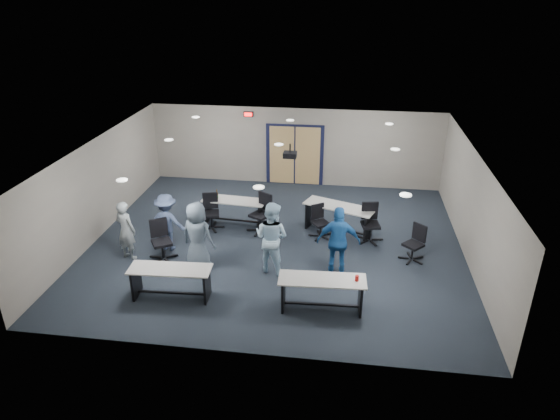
# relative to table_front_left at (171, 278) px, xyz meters

# --- Properties ---
(floor) EXTENTS (10.00, 10.00, 0.00)m
(floor) POSITION_rel_table_front_left_xyz_m (1.98, 2.86, -0.51)
(floor) COLOR black
(floor) RESTS_ON ground
(back_wall) EXTENTS (10.00, 0.04, 2.70)m
(back_wall) POSITION_rel_table_front_left_xyz_m (1.98, 7.36, 0.84)
(back_wall) COLOR gray
(back_wall) RESTS_ON floor
(front_wall) EXTENTS (10.00, 0.04, 2.70)m
(front_wall) POSITION_rel_table_front_left_xyz_m (1.98, -1.64, 0.84)
(front_wall) COLOR gray
(front_wall) RESTS_ON floor
(left_wall) EXTENTS (0.04, 9.00, 2.70)m
(left_wall) POSITION_rel_table_front_left_xyz_m (-3.02, 2.86, 0.84)
(left_wall) COLOR gray
(left_wall) RESTS_ON floor
(right_wall) EXTENTS (0.04, 9.00, 2.70)m
(right_wall) POSITION_rel_table_front_left_xyz_m (6.98, 2.86, 0.84)
(right_wall) COLOR gray
(right_wall) RESTS_ON floor
(ceiling) EXTENTS (10.00, 9.00, 0.04)m
(ceiling) POSITION_rel_table_front_left_xyz_m (1.98, 2.86, 2.19)
(ceiling) COLOR white
(ceiling) RESTS_ON back_wall
(double_door) EXTENTS (2.00, 0.07, 2.20)m
(double_door) POSITION_rel_table_front_left_xyz_m (1.98, 7.32, 0.54)
(double_door) COLOR black
(double_door) RESTS_ON back_wall
(exit_sign) EXTENTS (0.32, 0.07, 0.18)m
(exit_sign) POSITION_rel_table_front_left_xyz_m (0.38, 7.30, 1.94)
(exit_sign) COLOR black
(exit_sign) RESTS_ON back_wall
(ceiling_projector) EXTENTS (0.35, 0.32, 0.37)m
(ceiling_projector) POSITION_rel_table_front_left_xyz_m (2.28, 3.36, 1.89)
(ceiling_projector) COLOR black
(ceiling_projector) RESTS_ON ceiling
(ceiling_can_lights) EXTENTS (6.24, 5.74, 0.02)m
(ceiling_can_lights) POSITION_rel_table_front_left_xyz_m (1.98, 3.11, 2.16)
(ceiling_can_lights) COLOR white
(ceiling_can_lights) RESTS_ON ceiling
(table_front_left) EXTENTS (1.88, 0.72, 0.75)m
(table_front_left) POSITION_rel_table_front_left_xyz_m (0.00, 0.00, 0.00)
(table_front_left) COLOR #B1ADA7
(table_front_left) RESTS_ON floor
(table_front_right) EXTENTS (1.91, 0.72, 0.89)m
(table_front_right) POSITION_rel_table_front_left_xyz_m (3.40, 0.01, 0.01)
(table_front_right) COLOR #B1ADA7
(table_front_right) RESTS_ON floor
(table_back_left) EXTENTS (1.91, 0.77, 1.03)m
(table_back_left) POSITION_rel_table_front_left_xyz_m (0.57, 3.92, 0.01)
(table_back_left) COLOR #B1ADA7
(table_back_left) RESTS_ON floor
(table_back_right) EXTENTS (2.11, 1.35, 0.81)m
(table_back_right) POSITION_rel_table_front_left_xyz_m (3.65, 3.78, 0.04)
(table_back_right) COLOR #B1ADA7
(table_back_right) RESTS_ON floor
(chair_back_a) EXTENTS (0.81, 0.81, 1.05)m
(chair_back_a) POSITION_rel_table_front_left_xyz_m (-0.01, 3.47, 0.01)
(chair_back_a) COLOR black
(chair_back_a) RESTS_ON floor
(chair_back_b) EXTENTS (0.97, 0.97, 1.13)m
(chair_back_b) POSITION_rel_table_front_left_xyz_m (1.43, 3.48, 0.05)
(chair_back_b) COLOR black
(chair_back_b) RESTS_ON floor
(chair_back_c) EXTENTS (0.82, 0.82, 0.95)m
(chair_back_c) POSITION_rel_table_front_left_xyz_m (3.16, 3.38, -0.04)
(chair_back_c) COLOR black
(chair_back_c) RESTS_ON floor
(chair_back_d) EXTENTS (0.79, 0.79, 1.09)m
(chair_back_d) POSITION_rel_table_front_left_xyz_m (4.53, 3.33, 0.03)
(chair_back_d) COLOR black
(chair_back_d) RESTS_ON floor
(chair_loose_left) EXTENTS (0.93, 0.93, 1.07)m
(chair_loose_left) POSITION_rel_table_front_left_xyz_m (-0.79, 1.59, 0.03)
(chair_loose_left) COLOR black
(chair_loose_left) RESTS_ON floor
(chair_loose_right) EXTENTS (0.86, 0.86, 0.97)m
(chair_loose_right) POSITION_rel_table_front_left_xyz_m (5.58, 2.43, -0.03)
(chair_loose_right) COLOR black
(chair_loose_right) RESTS_ON floor
(person_gray) EXTENTS (0.68, 0.56, 1.59)m
(person_gray) POSITION_rel_table_front_left_xyz_m (-1.71, 1.57, 0.28)
(person_gray) COLOR #97A1A5
(person_gray) RESTS_ON floor
(person_plaid) EXTENTS (0.98, 0.76, 1.76)m
(person_plaid) POSITION_rel_table_front_left_xyz_m (0.25, 1.35, 0.37)
(person_plaid) COLOR slate
(person_plaid) RESTS_ON floor
(person_lightblue) EXTENTS (1.09, 0.98, 1.83)m
(person_lightblue) POSITION_rel_table_front_left_xyz_m (2.07, 1.46, 0.40)
(person_lightblue) COLOR #C0E6FF
(person_lightblue) RESTS_ON floor
(person_navy) EXTENTS (1.05, 0.45, 1.78)m
(person_navy) POSITION_rel_table_front_left_xyz_m (3.69, 1.53, 0.38)
(person_navy) COLOR #1A4E8F
(person_navy) RESTS_ON floor
(person_back) EXTENTS (1.05, 0.64, 1.58)m
(person_back) POSITION_rel_table_front_left_xyz_m (-0.83, 2.16, 0.28)
(person_back) COLOR #425278
(person_back) RESTS_ON floor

